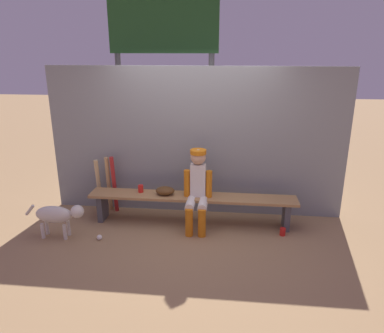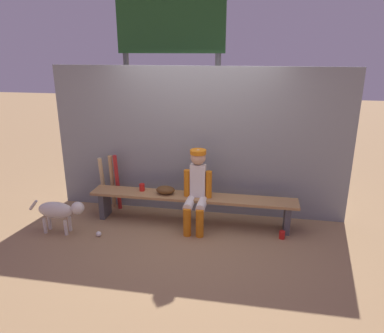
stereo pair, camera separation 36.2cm
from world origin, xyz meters
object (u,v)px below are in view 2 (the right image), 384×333
object	(u,v)px
scoreboard	(174,50)
bat_wood_natural	(103,183)
baseball_glove	(165,190)
player_seated	(197,187)
bat_wood_tan	(112,182)
baseball	(99,234)
cup_on_bench	(142,187)
dugout_bench	(192,201)
cup_on_ground	(282,235)
bat_aluminum_red	(117,183)
dog	(59,211)

from	to	relation	value
scoreboard	bat_wood_natural	bearing A→B (deg)	-126.89
baseball_glove	bat_wood_natural	distance (m)	1.17
player_seated	scoreboard	size ratio (longest dim) A/B	0.32
bat_wood_tan	baseball	size ratio (longest dim) A/B	12.25
player_seated	cup_on_bench	bearing A→B (deg)	169.34
player_seated	cup_on_bench	distance (m)	0.89
baseball	bat_wood_tan	bearing A→B (deg)	99.35
dugout_bench	cup_on_ground	world-z (taller)	dugout_bench
baseball_glove	bat_aluminum_red	bearing A→B (deg)	162.30
baseball_glove	cup_on_ground	size ratio (longest dim) A/B	2.55
bat_aluminum_red	cup_on_ground	bearing A→B (deg)	-11.21
baseball	dog	xyz separation A→B (m)	(-0.57, 0.02, 0.30)
bat_aluminum_red	bat_wood_tan	bearing A→B (deg)	159.56
bat_wood_natural	cup_on_ground	size ratio (longest dim) A/B	7.84
cup_on_ground	baseball	bearing A→B (deg)	-170.95
cup_on_bench	dog	size ratio (longest dim) A/B	0.13
cup_on_bench	scoreboard	xyz separation A→B (m)	(0.18, 1.49, 1.98)
cup_on_ground	dog	bearing A→B (deg)	-172.99
baseball_glove	bat_wood_natural	bearing A→B (deg)	164.95
baseball	scoreboard	distance (m)	3.33
baseball	cup_on_ground	bearing A→B (deg)	9.05
bat_aluminum_red	dog	xyz separation A→B (m)	(-0.52, -0.89, -0.13)
bat_wood_natural	cup_on_ground	bearing A→B (deg)	-10.73
cup_on_bench	baseball	bearing A→B (deg)	-122.03
bat_wood_natural	dugout_bench	bearing A→B (deg)	-11.23
player_seated	scoreboard	distance (m)	2.58
bat_aluminum_red	cup_on_bench	distance (m)	0.53
player_seated	bat_wood_natural	distance (m)	1.68
dugout_bench	baseball_glove	world-z (taller)	baseball_glove
baseball	dog	world-z (taller)	dog
dugout_bench	cup_on_bench	size ratio (longest dim) A/B	27.78
player_seated	bat_aluminum_red	xyz separation A→B (m)	(-1.35, 0.39, -0.16)
bat_aluminum_red	baseball	xyz separation A→B (m)	(0.05, -0.91, -0.43)
bat_aluminum_red	cup_on_ground	distance (m)	2.66
dog	player_seated	bearing A→B (deg)	15.05
bat_aluminum_red	bat_wood_natural	size ratio (longest dim) A/B	1.07
baseball	cup_on_bench	distance (m)	0.94
bat_wood_natural	dog	world-z (taller)	bat_wood_natural
baseball_glove	bat_wood_tan	size ratio (longest dim) A/B	0.31
cup_on_ground	baseball_glove	bearing A→B (deg)	172.19
bat_aluminum_red	bat_wood_natural	xyz separation A→B (m)	(-0.26, 0.03, -0.03)
bat_aluminum_red	dog	world-z (taller)	bat_aluminum_red
cup_on_ground	dugout_bench	bearing A→B (deg)	169.85
baseball	dog	distance (m)	0.65
baseball_glove	bat_wood_natural	xyz separation A→B (m)	(-1.13, 0.30, -0.08)
cup_on_ground	cup_on_bench	bearing A→B (deg)	172.17
cup_on_bench	dog	bearing A→B (deg)	-146.37
baseball	player_seated	bearing A→B (deg)	21.97
bat_wood_natural	scoreboard	world-z (taller)	scoreboard
dugout_bench	dog	world-z (taller)	dog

